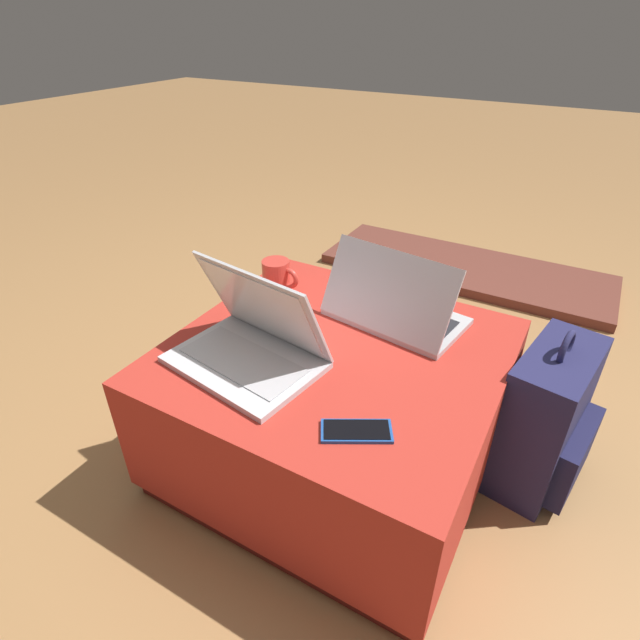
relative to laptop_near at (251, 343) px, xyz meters
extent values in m
plane|color=#9E7042|center=(0.16, 0.15, -0.45)|extent=(14.00, 14.00, 0.00)
cube|color=maroon|center=(0.16, 0.15, -0.43)|extent=(0.80, 0.77, 0.05)
cube|color=#B22D23|center=(0.16, 0.15, -0.23)|extent=(0.84, 0.80, 0.35)
cube|color=silver|center=(0.00, -0.03, -0.04)|extent=(0.39, 0.31, 0.02)
cube|color=#B2B2B7|center=(0.00, -0.03, -0.03)|extent=(0.33, 0.19, 0.00)
cube|color=silver|center=(0.01, 0.05, 0.08)|extent=(0.37, 0.16, 0.24)
cube|color=white|center=(0.01, 0.05, 0.08)|extent=(0.33, 0.14, 0.21)
cube|color=#B7B7BC|center=(0.24, 0.36, -0.04)|extent=(0.40, 0.27, 0.02)
cube|color=#232328|center=(0.24, 0.37, -0.03)|extent=(0.34, 0.17, 0.00)
cube|color=#B7B7BC|center=(0.23, 0.30, 0.06)|extent=(0.38, 0.16, 0.20)
cube|color=white|center=(0.23, 0.31, 0.06)|extent=(0.34, 0.14, 0.18)
cube|color=#1E4C9E|center=(0.34, -0.10, -0.05)|extent=(0.16, 0.13, 0.01)
cube|color=black|center=(0.34, -0.10, -0.04)|extent=(0.15, 0.12, 0.00)
cube|color=#23234C|center=(0.68, 0.38, -0.24)|extent=(0.21, 0.35, 0.42)
cube|color=#1E1E41|center=(0.78, 0.36, -0.32)|extent=(0.10, 0.26, 0.19)
torus|color=#23234C|center=(0.68, 0.38, -0.01)|extent=(0.03, 0.10, 0.09)
cylinder|color=red|center=(-0.16, 0.35, 0.00)|extent=(0.09, 0.09, 0.10)
torus|color=red|center=(-0.11, 0.35, 0.00)|extent=(0.07, 0.02, 0.07)
cube|color=brown|center=(0.16, 1.56, -0.43)|extent=(1.40, 0.50, 0.04)
camera|label=1|loc=(0.65, -0.80, 0.71)|focal=28.00mm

